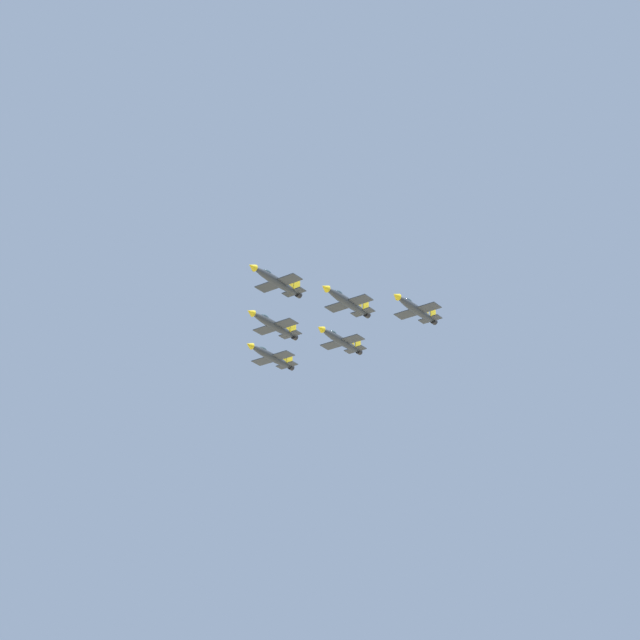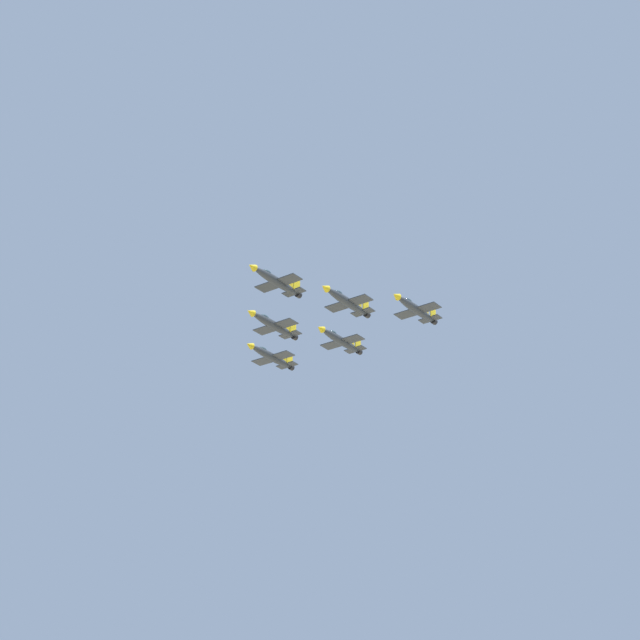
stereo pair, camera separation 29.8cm
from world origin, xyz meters
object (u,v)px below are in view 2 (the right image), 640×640
Objects in this scene: jet_lead at (276,281)px; jet_right_wingman at (273,325)px; jet_slot_rear at (341,340)px; jet_right_outer at (271,356)px; jet_left_outer at (416,309)px; jet_left_wingman at (347,301)px.

jet_lead reaches higher than jet_right_wingman.
jet_right_outer is at bearing -90.80° from jet_slot_rear.
jet_lead is 16.70m from jet_right_wingman.
jet_left_outer is at bearing 89.19° from jet_slot_rear.
jet_right_outer is 1.03× the size of jet_slot_rear.
jet_slot_rear is (24.72, -3.70, -5.40)m from jet_lead.
jet_lead is 16.72m from jet_left_wingman.
jet_left_wingman is at bearing 39.56° from jet_slot_rear.
jet_slot_rear is at bearing 139.55° from jet_right_wingman.
jet_left_wingman reaches higher than jet_left_outer.
jet_left_wingman is at bearing 139.61° from jet_lead.
jet_slot_rear is at bearing -90.12° from jet_left_outer.
jet_left_wingman reaches higher than jet_slot_rear.
jet_left_wingman is 1.00× the size of jet_right_wingman.
jet_left_wingman reaches higher than jet_right_outer.
jet_left_wingman is 1.02× the size of jet_left_outer.
jet_right_outer is (17.08, 29.67, -0.79)m from jet_left_wingman.
jet_lead is 1.00× the size of jet_right_outer.
jet_slot_rear is at bearing 89.50° from jet_right_outer.
jet_left_wingman is 16.41m from jet_left_outer.
jet_right_wingman is 1.00× the size of jet_right_outer.
jet_right_outer reaches higher than jet_slot_rear.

